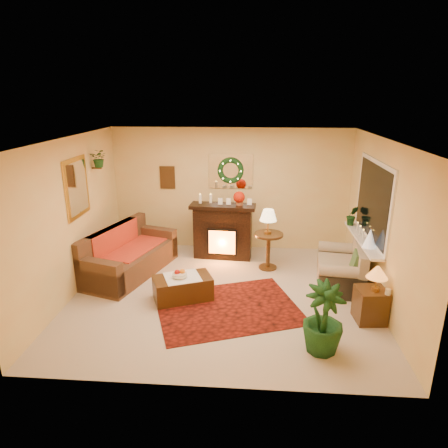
# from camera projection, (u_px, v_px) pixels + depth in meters

# --- Properties ---
(floor) EXTENTS (5.00, 5.00, 0.00)m
(floor) POSITION_uv_depth(u_px,v_px,m) (222.00, 295.00, 6.78)
(floor) COLOR beige
(floor) RESTS_ON ground
(ceiling) EXTENTS (5.00, 5.00, 0.00)m
(ceiling) POSITION_uv_depth(u_px,v_px,m) (222.00, 139.00, 5.97)
(ceiling) COLOR white
(ceiling) RESTS_ON ground
(wall_back) EXTENTS (5.00, 5.00, 0.00)m
(wall_back) POSITION_uv_depth(u_px,v_px,m) (231.00, 190.00, 8.51)
(wall_back) COLOR #EFD88C
(wall_back) RESTS_ON ground
(wall_front) EXTENTS (5.00, 5.00, 0.00)m
(wall_front) POSITION_uv_depth(u_px,v_px,m) (206.00, 286.00, 4.24)
(wall_front) COLOR #EFD88C
(wall_front) RESTS_ON ground
(wall_left) EXTENTS (4.50, 4.50, 0.00)m
(wall_left) POSITION_uv_depth(u_px,v_px,m) (71.00, 218.00, 6.55)
(wall_left) COLOR #EFD88C
(wall_left) RESTS_ON ground
(wall_right) EXTENTS (4.50, 4.50, 0.00)m
(wall_right) POSITION_uv_depth(u_px,v_px,m) (382.00, 226.00, 6.20)
(wall_right) COLOR #EFD88C
(wall_right) RESTS_ON ground
(area_rug) EXTENTS (2.59, 2.27, 0.01)m
(area_rug) POSITION_uv_depth(u_px,v_px,m) (228.00, 308.00, 6.35)
(area_rug) COLOR maroon
(area_rug) RESTS_ON floor
(sofa) EXTENTS (1.47, 2.22, 0.88)m
(sofa) POSITION_uv_depth(u_px,v_px,m) (130.00, 252.00, 7.47)
(sofa) COLOR #482317
(sofa) RESTS_ON floor
(red_throw) EXTENTS (0.83, 1.35, 0.02)m
(red_throw) POSITION_uv_depth(u_px,v_px,m) (131.00, 247.00, 7.63)
(red_throw) COLOR #E54722
(red_throw) RESTS_ON sofa
(fireplace) EXTENTS (1.19, 0.45, 1.07)m
(fireplace) POSITION_uv_depth(u_px,v_px,m) (223.00, 232.00, 8.18)
(fireplace) COLOR black
(fireplace) RESTS_ON floor
(poinsettia) EXTENTS (0.23, 0.23, 0.23)m
(poinsettia) POSITION_uv_depth(u_px,v_px,m) (239.00, 197.00, 7.90)
(poinsettia) COLOR #B11704
(poinsettia) RESTS_ON fireplace
(mantel_candle_a) EXTENTS (0.06, 0.06, 0.18)m
(mantel_candle_a) POSITION_uv_depth(u_px,v_px,m) (200.00, 199.00, 7.94)
(mantel_candle_a) COLOR #F8ECCD
(mantel_candle_a) RESTS_ON fireplace
(mantel_candle_b) EXTENTS (0.06, 0.06, 0.17)m
(mantel_candle_b) POSITION_uv_depth(u_px,v_px,m) (211.00, 199.00, 7.95)
(mantel_candle_b) COLOR silver
(mantel_candle_b) RESTS_ON fireplace
(mantel_mirror) EXTENTS (0.92, 0.02, 0.72)m
(mantel_mirror) POSITION_uv_depth(u_px,v_px,m) (231.00, 171.00, 8.37)
(mantel_mirror) COLOR white
(mantel_mirror) RESTS_ON wall_back
(wreath) EXTENTS (0.55, 0.11, 0.55)m
(wreath) POSITION_uv_depth(u_px,v_px,m) (231.00, 171.00, 8.32)
(wreath) COLOR #194719
(wreath) RESTS_ON wall_back
(wall_art) EXTENTS (0.32, 0.03, 0.48)m
(wall_art) POSITION_uv_depth(u_px,v_px,m) (168.00, 177.00, 8.51)
(wall_art) COLOR #381E11
(wall_art) RESTS_ON wall_back
(gold_mirror) EXTENTS (0.03, 0.84, 1.00)m
(gold_mirror) POSITION_uv_depth(u_px,v_px,m) (77.00, 188.00, 6.70)
(gold_mirror) COLOR gold
(gold_mirror) RESTS_ON wall_left
(hanging_plant) EXTENTS (0.33, 0.28, 0.36)m
(hanging_plant) POSITION_uv_depth(u_px,v_px,m) (100.00, 167.00, 7.33)
(hanging_plant) COLOR #194719
(hanging_plant) RESTS_ON wall_left
(loveseat) EXTENTS (0.95, 1.42, 0.77)m
(loveseat) POSITION_uv_depth(u_px,v_px,m) (341.00, 262.00, 7.06)
(loveseat) COLOR gray
(loveseat) RESTS_ON floor
(window_frame) EXTENTS (0.03, 1.86, 1.36)m
(window_frame) POSITION_uv_depth(u_px,v_px,m) (373.00, 201.00, 6.64)
(window_frame) COLOR white
(window_frame) RESTS_ON wall_right
(window_glass) EXTENTS (0.02, 1.70, 1.22)m
(window_glass) POSITION_uv_depth(u_px,v_px,m) (372.00, 201.00, 6.65)
(window_glass) COLOR black
(window_glass) RESTS_ON wall_right
(window_sill) EXTENTS (0.22, 1.86, 0.04)m
(window_sill) POSITION_uv_depth(u_px,v_px,m) (363.00, 239.00, 6.86)
(window_sill) COLOR white
(window_sill) RESTS_ON wall_right
(mini_tree) EXTENTS (0.22, 0.22, 0.32)m
(mini_tree) POSITION_uv_depth(u_px,v_px,m) (370.00, 238.00, 6.40)
(mini_tree) COLOR white
(mini_tree) RESTS_ON window_sill
(sill_plant) EXTENTS (0.27, 0.22, 0.49)m
(sill_plant) POSITION_uv_depth(u_px,v_px,m) (352.00, 215.00, 7.47)
(sill_plant) COLOR #2A5B25
(sill_plant) RESTS_ON window_sill
(side_table_round) EXTENTS (0.58, 0.58, 0.72)m
(side_table_round) POSITION_uv_depth(u_px,v_px,m) (268.00, 253.00, 7.72)
(side_table_round) COLOR #412415
(side_table_round) RESTS_ON floor
(lamp_cream) EXTENTS (0.32, 0.32, 0.49)m
(lamp_cream) POSITION_uv_depth(u_px,v_px,m) (268.00, 226.00, 7.53)
(lamp_cream) COLOR #FFE59E
(lamp_cream) RESTS_ON side_table_round
(end_table_square) EXTENTS (0.45, 0.45, 0.52)m
(end_table_square) POSITION_uv_depth(u_px,v_px,m) (370.00, 304.00, 5.93)
(end_table_square) COLOR #3E281A
(end_table_square) RESTS_ON floor
(lamp_tiffany) EXTENTS (0.31, 0.31, 0.45)m
(lamp_tiffany) POSITION_uv_depth(u_px,v_px,m) (377.00, 277.00, 5.74)
(lamp_tiffany) COLOR #FF8C43
(lamp_tiffany) RESTS_ON end_table_square
(coffee_table) EXTENTS (1.06, 0.83, 0.39)m
(coffee_table) POSITION_uv_depth(u_px,v_px,m) (183.00, 287.00, 6.58)
(coffee_table) COLOR #4E311B
(coffee_table) RESTS_ON floor
(fruit_bowl) EXTENTS (0.23, 0.23, 0.05)m
(fruit_bowl) POSITION_uv_depth(u_px,v_px,m) (180.00, 275.00, 6.49)
(fruit_bowl) COLOR silver
(fruit_bowl) RESTS_ON coffee_table
(floor_palm) EXTENTS (2.08, 2.08, 2.89)m
(floor_palm) POSITION_uv_depth(u_px,v_px,m) (323.00, 321.00, 5.17)
(floor_palm) COLOR black
(floor_palm) RESTS_ON floor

